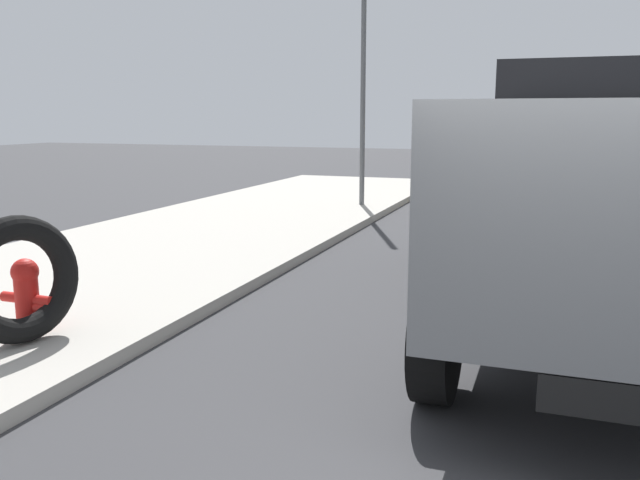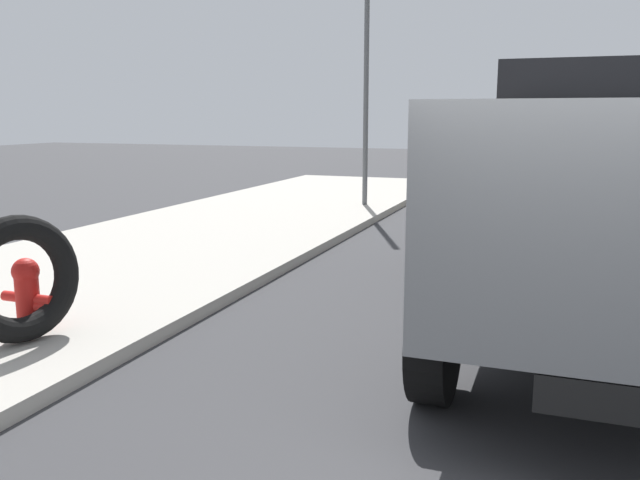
# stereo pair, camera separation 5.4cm
# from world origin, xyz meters

# --- Properties ---
(ground_plane) EXTENTS (80.00, 80.00, 0.00)m
(ground_plane) POSITION_xyz_m (0.00, 0.00, 0.00)
(ground_plane) COLOR #38383A
(fire_hydrant) EXTENTS (0.27, 0.60, 0.76)m
(fire_hydrant) POSITION_xyz_m (0.73, 5.17, 0.55)
(fire_hydrant) COLOR red
(fire_hydrant) RESTS_ON sidewalk_curb
(loose_tire) EXTENTS (1.27, 0.67, 1.24)m
(loose_tire) POSITION_xyz_m (0.48, 5.01, 0.77)
(loose_tire) COLOR black
(loose_tire) RESTS_ON sidewalk_curb
(dump_truck_gray) EXTENTS (7.00, 2.80, 3.00)m
(dump_truck_gray) POSITION_xyz_m (3.35, -0.15, 1.61)
(dump_truck_gray) COLOR slate
(dump_truck_gray) RESTS_ON ground
(dump_truck_yellow) EXTENTS (7.01, 2.83, 3.00)m
(dump_truck_yellow) POSITION_xyz_m (15.16, -0.94, 1.61)
(dump_truck_yellow) COLOR gold
(dump_truck_yellow) RESTS_ON ground
(dump_truck_blue) EXTENTS (7.02, 2.85, 3.00)m
(dump_truck_blue) POSITION_xyz_m (22.53, 0.60, 1.61)
(dump_truck_blue) COLOR #1E3899
(dump_truck_blue) RESTS_ON ground
(dump_truck_red) EXTENTS (7.10, 3.03, 3.00)m
(dump_truck_red) POSITION_xyz_m (34.34, 1.16, 1.61)
(dump_truck_red) COLOR red
(dump_truck_red) RESTS_ON ground
(street_light_pole) EXTENTS (0.12, 0.12, 5.58)m
(street_light_pole) POSITION_xyz_m (11.15, 4.75, 2.94)
(street_light_pole) COLOR #595B5E
(street_light_pole) RESTS_ON sidewalk_curb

